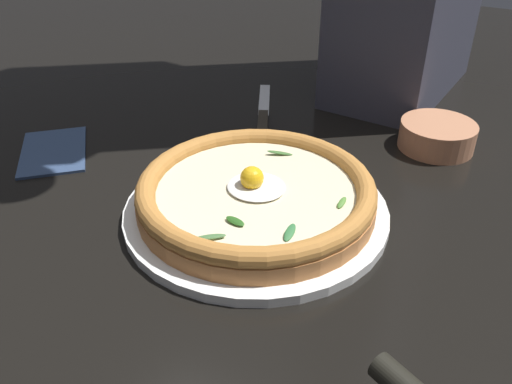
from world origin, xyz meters
TOP-DOWN VIEW (x-y plane):
  - ground_plane at (0.00, 0.00)m, footprint 2.40×2.40m
  - pizza_plate at (0.05, -0.02)m, footprint 0.32×0.32m
  - pizza at (0.05, -0.02)m, footprint 0.28×0.28m
  - side_bowl at (0.20, 0.26)m, footprint 0.11×0.11m
  - table_knife at (-0.08, 0.23)m, footprint 0.11×0.20m
  - folded_napkin at (-0.29, -0.03)m, footprint 0.16×0.16m

SIDE VIEW (x-z plane):
  - ground_plane at x=0.00m, z-range -0.03..0.00m
  - table_knife at x=-0.08m, z-range 0.00..0.01m
  - folded_napkin at x=-0.29m, z-range 0.00..0.01m
  - pizza_plate at x=0.05m, z-range 0.00..0.01m
  - side_bowl at x=0.20m, z-range 0.00..0.04m
  - pizza at x=0.05m, z-range 0.00..0.06m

